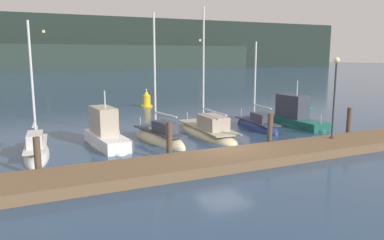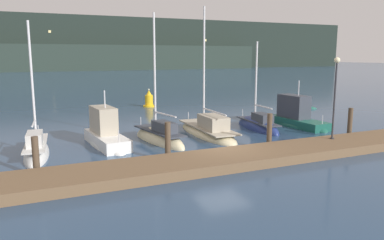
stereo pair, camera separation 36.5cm
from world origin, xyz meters
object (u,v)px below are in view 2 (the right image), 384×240
object	(u,v)px
motorboat_berth_2	(106,139)
motorboat_berth_6	(297,121)
dock_lamppost	(335,86)
sailboat_berth_4	(208,132)
sailboat_berth_3	(160,140)
sailboat_berth_5	(258,128)
channel_buoy	(149,100)
rowboat_adrift	(303,109)
sailboat_berth_1	(37,152)

from	to	relation	value
motorboat_berth_2	motorboat_berth_6	bearing A→B (deg)	1.20
motorboat_berth_2	dock_lamppost	distance (m)	13.02
dock_lamppost	sailboat_berth_4	bearing A→B (deg)	130.32
sailboat_berth_3	motorboat_berth_2	bearing A→B (deg)	173.25
dock_lamppost	sailboat_berth_3	bearing A→B (deg)	148.86
sailboat_berth_5	motorboat_berth_6	xyz separation A→B (m)	(3.13, -0.28, 0.29)
motorboat_berth_6	channel_buoy	bearing A→B (deg)	115.23
sailboat_berth_4	rowboat_adrift	bearing A→B (deg)	27.03
motorboat_berth_2	rowboat_adrift	xyz separation A→B (m)	(20.06, 7.19, -0.38)
motorboat_berth_2	sailboat_berth_5	xyz separation A→B (m)	(10.57, 0.57, -0.29)
sailboat_berth_4	dock_lamppost	size ratio (longest dim) A/B	1.92
channel_buoy	sailboat_berth_4	bearing A→B (deg)	-91.95
rowboat_adrift	sailboat_berth_1	bearing A→B (deg)	-161.54
sailboat_berth_3	motorboat_berth_6	bearing A→B (deg)	3.49
motorboat_berth_2	sailboat_berth_5	bearing A→B (deg)	3.08
motorboat_berth_2	sailboat_berth_4	bearing A→B (deg)	2.67
motorboat_berth_6	rowboat_adrift	distance (m)	9.39
sailboat_berth_4	channel_buoy	bearing A→B (deg)	88.05
sailboat_berth_1	motorboat_berth_2	distance (m)	3.76
channel_buoy	rowboat_adrift	distance (m)	14.88
sailboat_berth_4	sailboat_berth_5	xyz separation A→B (m)	(4.00, 0.26, -0.06)
motorboat_berth_6	dock_lamppost	bearing A→B (deg)	-111.61
sailboat_berth_1	dock_lamppost	distance (m)	16.17
sailboat_berth_1	sailboat_berth_5	distance (m)	14.31
sailboat_berth_5	rowboat_adrift	world-z (taller)	sailboat_berth_5
sailboat_berth_4	channel_buoy	distance (m)	14.11
motorboat_berth_2	sailboat_berth_3	xyz separation A→B (m)	(3.05, -0.36, -0.26)
dock_lamppost	motorboat_berth_6	bearing A→B (deg)	68.39
sailboat_berth_1	rowboat_adrift	xyz separation A→B (m)	(23.74, 7.93, -0.15)
sailboat_berth_5	rowboat_adrift	bearing A→B (deg)	34.89
sailboat_berth_1	sailboat_berth_4	distance (m)	10.31
channel_buoy	sailboat_berth_5	bearing A→B (deg)	-75.74
sailboat_berth_3	channel_buoy	xyz separation A→B (m)	(4.00, 14.76, 0.52)
sailboat_berth_1	sailboat_berth_3	xyz separation A→B (m)	(6.74, 0.38, -0.03)
sailboat_berth_5	rowboat_adrift	xyz separation A→B (m)	(9.49, 6.62, -0.09)
sailboat_berth_3	motorboat_berth_6	world-z (taller)	sailboat_berth_3
channel_buoy	dock_lamppost	world-z (taller)	dock_lamppost
motorboat_berth_6	sailboat_berth_4	bearing A→B (deg)	179.85
sailboat_berth_1	motorboat_berth_6	bearing A→B (deg)	3.38
sailboat_berth_3	rowboat_adrift	size ratio (longest dim) A/B	3.02
sailboat_berth_3	rowboat_adrift	xyz separation A→B (m)	(17.00, 7.55, -0.12)
sailboat_berth_4	dock_lamppost	world-z (taller)	sailboat_berth_4
sailboat_berth_3	sailboat_berth_5	world-z (taller)	sailboat_berth_3
sailboat_berth_4	sailboat_berth_5	world-z (taller)	sailboat_berth_4
motorboat_berth_2	channel_buoy	bearing A→B (deg)	63.89
sailboat_berth_4	sailboat_berth_5	distance (m)	4.00
dock_lamppost	motorboat_berth_2	bearing A→B (deg)	154.62
sailboat_berth_3	sailboat_berth_5	distance (m)	7.57
motorboat_berth_6	sailboat_berth_5	bearing A→B (deg)	174.85
channel_buoy	sailboat_berth_1	bearing A→B (deg)	-125.36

